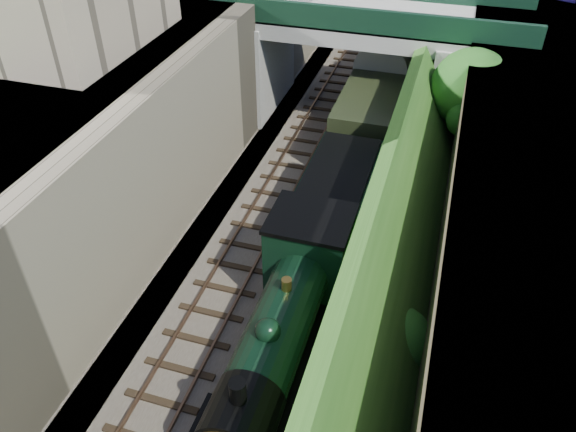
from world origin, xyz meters
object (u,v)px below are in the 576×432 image
object	(u,v)px
road_bridge	(379,53)
tree	(473,90)
locomotive	(285,323)
tender	(337,201)

from	to	relation	value
road_bridge	tree	size ratio (longest dim) A/B	2.42
tree	road_bridge	bearing A→B (deg)	137.39
road_bridge	locomotive	bearing A→B (deg)	-89.18
road_bridge	tree	world-z (taller)	road_bridge
tree	tender	bearing A→B (deg)	-128.46
tender	tree	bearing A→B (deg)	51.54
road_bridge	locomotive	size ratio (longest dim) A/B	1.56
tree	locomotive	xyz separation A→B (m)	(-4.71, -13.30, -2.75)
tree	locomotive	distance (m)	14.37
tree	locomotive	bearing A→B (deg)	-109.52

